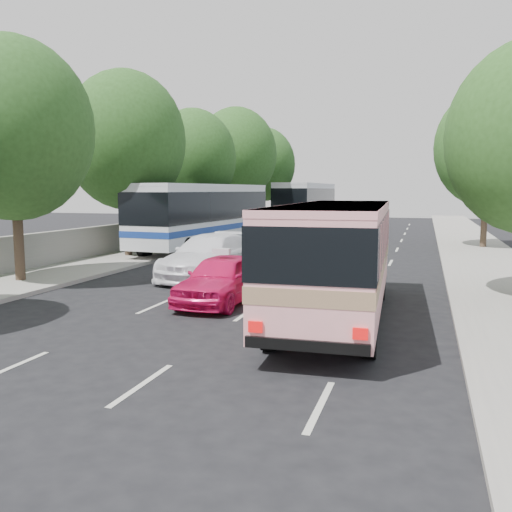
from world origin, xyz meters
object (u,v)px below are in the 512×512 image
at_px(pink_bus, 337,248).
at_px(tour_coach_front, 205,211).
at_px(pink_taxi, 222,279).
at_px(tour_coach_rear, 307,201).
at_px(white_pickup, 209,256).

distance_m(pink_bus, tour_coach_front, 17.37).
height_order(pink_taxi, tour_coach_front, tour_coach_front).
height_order(pink_taxi, tour_coach_rear, tour_coach_rear).
bearing_deg(white_pickup, tour_coach_rear, 98.49).
height_order(white_pickup, tour_coach_rear, tour_coach_rear).
height_order(pink_taxi, white_pickup, white_pickup).
relative_size(pink_taxi, tour_coach_front, 0.35).
bearing_deg(tour_coach_front, tour_coach_rear, 88.78).
xyz_separation_m(white_pickup, tour_coach_front, (-3.93, 8.92, 1.42)).
relative_size(pink_taxi, tour_coach_rear, 0.33).
bearing_deg(white_pickup, tour_coach_front, 117.93).
relative_size(pink_bus, tour_coach_front, 0.76).
distance_m(pink_taxi, white_pickup, 4.92).
xyz_separation_m(pink_bus, white_pickup, (-5.88, 5.42, -1.07)).
bearing_deg(pink_bus, white_pickup, 134.85).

